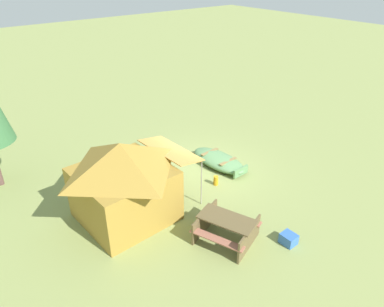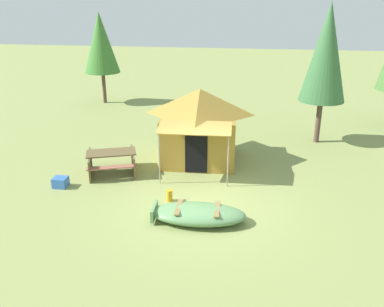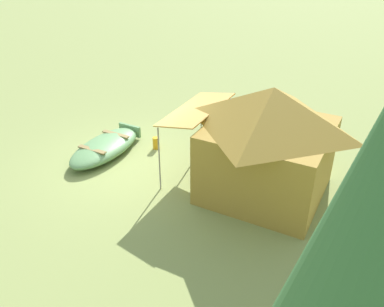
{
  "view_description": "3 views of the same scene",
  "coord_description": "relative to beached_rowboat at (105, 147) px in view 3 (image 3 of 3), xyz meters",
  "views": [
    {
      "loc": [
        -9.26,
        7.71,
        7.44
      ],
      "look_at": [
        -0.44,
        0.73,
        1.29
      ],
      "focal_mm": 33.74,
      "sensor_mm": 36.0,
      "label": 1
    },
    {
      "loc": [
        1.35,
        -10.53,
        5.68
      ],
      "look_at": [
        -0.61,
        1.69,
        0.94
      ],
      "focal_mm": 38.02,
      "sensor_mm": 36.0,
      "label": 2
    },
    {
      "loc": [
        7.22,
        6.25,
        5.67
      ],
      "look_at": [
        -0.24,
        1.77,
        0.71
      ],
      "focal_mm": 37.66,
      "sensor_mm": 36.0,
      "label": 3
    }
  ],
  "objects": [
    {
      "name": "cooler_box",
      "position": [
        -4.65,
        1.44,
        -0.07
      ],
      "size": [
        0.45,
        0.4,
        0.32
      ],
      "primitive_type": "cube",
      "rotation": [
        0.0,
        0.0,
        0.02
      ],
      "color": "#3365BC",
      "rests_on": "ground_plane"
    },
    {
      "name": "fuel_can",
      "position": [
        -0.99,
        1.04,
        -0.05
      ],
      "size": [
        0.2,
        0.2,
        0.36
      ],
      "primitive_type": "cylinder",
      "rotation": [
        0.0,
        0.0,
        0.16
      ],
      "color": "orange",
      "rests_on": "ground_plane"
    },
    {
      "name": "canvas_cabin_tent",
      "position": [
        -0.58,
        4.53,
        1.15
      ],
      "size": [
        2.97,
        3.92,
        2.67
      ],
      "color": "olive",
      "rests_on": "ground_plane"
    },
    {
      "name": "ground_plane",
      "position": [
        0.04,
        0.96,
        -0.23
      ],
      "size": [
        80.0,
        80.0,
        0.0
      ],
      "primitive_type": "plane",
      "color": "#85914F"
    },
    {
      "name": "picnic_table",
      "position": [
        -3.38,
        2.76,
        0.25
      ],
      "size": [
        2.07,
        1.97,
        0.78
      ],
      "color": "brown",
      "rests_on": "ground_plane"
    },
    {
      "name": "beached_rowboat",
      "position": [
        0.0,
        0.0,
        0.0
      ],
      "size": [
        2.65,
        1.29,
        0.44
      ],
      "color": "#5E8B56",
      "rests_on": "ground_plane"
    }
  ]
}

